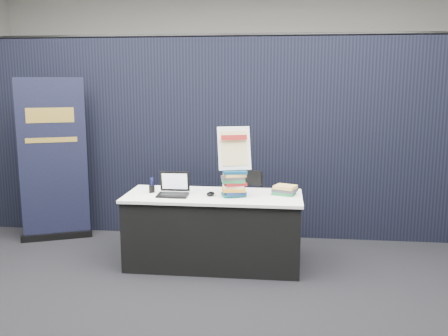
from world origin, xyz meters
The scene contains 15 objects.
floor centered at (0.00, 0.00, 0.00)m, with size 8.00×8.00×0.00m, color black.
wall_back centered at (0.00, 4.00, 1.75)m, with size 8.00×0.02×3.50m, color #A4A39B.
drape_partition centered at (0.00, 1.60, 1.20)m, with size 6.00×0.08×2.40m, color black.
display_table centered at (0.00, 0.55, 0.38)m, with size 1.80×0.75×0.75m.
laptop centered at (-0.40, 0.47, 0.81)m, with size 0.31×0.25×0.23m.
mouse centered at (-0.02, 0.50, 0.77)m, with size 0.08×0.12×0.04m, color black.
brochure_left centered at (-0.60, 0.30, 0.75)m, with size 0.29×0.21×0.00m, color white.
brochure_mid centered at (-0.60, 0.38, 0.75)m, with size 0.32×0.23×0.00m, color white.
brochure_right centered at (-0.50, 0.54, 0.75)m, with size 0.28×0.20×0.00m, color silver.
pen_cup centered at (-0.65, 0.56, 0.79)m, with size 0.06×0.06×0.08m, color black.
book_stack_tall centered at (0.21, 0.49, 0.88)m, with size 0.26×0.22×0.27m.
book_stack_short centered at (0.73, 0.63, 0.80)m, with size 0.27×0.24×0.10m.
info_sign centered at (0.21, 0.52, 1.23)m, with size 0.35×0.22×0.45m.
pullup_banner centered at (-2.00, 1.18, 0.86)m, with size 0.79×0.42×1.94m.
stacking_chair centered at (0.27, 0.82, 0.52)m, with size 0.50×0.51×0.93m.
Camera 1 is at (0.69, -4.37, 1.91)m, focal length 40.00 mm.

